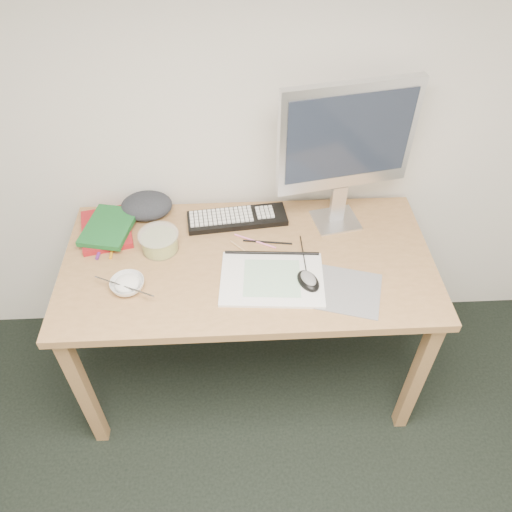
{
  "coord_description": "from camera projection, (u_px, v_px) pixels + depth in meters",
  "views": [
    {
      "loc": [
        0.14,
        0.09,
        2.08
      ],
      "look_at": [
        0.21,
        1.37,
        0.83
      ],
      "focal_mm": 35.0,
      "sensor_mm": 36.0,
      "label": 1
    }
  ],
  "objects": [
    {
      "name": "marker_blue",
      "position": [
        100.0,
        242.0,
        1.95
      ],
      "size": [
        0.07,
        0.13,
        0.01
      ],
      "primitive_type": "cylinder",
      "rotation": [
        0.0,
        1.57,
        1.09
      ],
      "color": "#2235B8",
      "rests_on": "desk"
    },
    {
      "name": "marker_orange",
      "position": [
        113.0,
        248.0,
        1.92
      ],
      "size": [
        0.01,
        0.12,
        0.01
      ],
      "primitive_type": "cylinder",
      "rotation": [
        0.0,
        1.57,
        1.59
      ],
      "color": "orange",
      "rests_on": "desk"
    },
    {
      "name": "monitor",
      "position": [
        347.0,
        141.0,
        1.78
      ],
      "size": [
        0.51,
        0.19,
        0.6
      ],
      "rotation": [
        0.0,
        0.0,
        0.19
      ],
      "color": "silver",
      "rests_on": "desk"
    },
    {
      "name": "mouse",
      "position": [
        308.0,
        279.0,
        1.77
      ],
      "size": [
        0.1,
        0.13,
        0.04
      ],
      "primitive_type": "ellipsoid",
      "rotation": [
        0.0,
        0.0,
        0.38
      ],
      "color": "black",
      "rests_on": "sketchpad"
    },
    {
      "name": "keyboard",
      "position": [
        237.0,
        218.0,
        2.04
      ],
      "size": [
        0.41,
        0.17,
        0.02
      ],
      "primitive_type": "cube",
      "rotation": [
        0.0,
        0.0,
        0.11
      ],
      "color": "black",
      "rests_on": "desk"
    },
    {
      "name": "book_green",
      "position": [
        109.0,
        227.0,
        1.96
      ],
      "size": [
        0.22,
        0.27,
        0.02
      ],
      "primitive_type": "cube",
      "rotation": [
        0.0,
        0.0,
        -0.21
      ],
      "color": "#165A25",
      "rests_on": "book_red"
    },
    {
      "name": "fruit_tub",
      "position": [
        159.0,
        241.0,
        1.9
      ],
      "size": [
        0.19,
        0.19,
        0.07
      ],
      "primitive_type": "cylinder",
      "rotation": [
        0.0,
        0.0,
        0.28
      ],
      "color": "#DAD64C",
      "rests_on": "desk"
    },
    {
      "name": "desk",
      "position": [
        248.0,
        274.0,
        1.94
      ],
      "size": [
        1.4,
        0.7,
        0.75
      ],
      "color": "#AD804F",
      "rests_on": "ground"
    },
    {
      "name": "pencil_tan",
      "position": [
        245.0,
        252.0,
        1.91
      ],
      "size": [
        0.12,
        0.13,
        0.01
      ],
      "primitive_type": "cylinder",
      "rotation": [
        0.0,
        1.57,
        -0.83
      ],
      "color": "tan",
      "rests_on": "desk"
    },
    {
      "name": "book_red",
      "position": [
        107.0,
        229.0,
        1.99
      ],
      "size": [
        0.24,
        0.29,
        0.03
      ],
      "primitive_type": "cube",
      "rotation": [
        0.0,
        0.0,
        0.22
      ],
      "color": "maroon",
      "rests_on": "desk"
    },
    {
      "name": "chopsticks",
      "position": [
        124.0,
        286.0,
        1.73
      ],
      "size": [
        0.22,
        0.12,
        0.02
      ],
      "primitive_type": "cylinder",
      "rotation": [
        0.0,
        1.57,
        -0.45
      ],
      "color": "#B7B8BA",
      "rests_on": "rice_bowl"
    },
    {
      "name": "sketchpad",
      "position": [
        272.0,
        279.0,
        1.81
      ],
      "size": [
        0.39,
        0.29,
        0.01
      ],
      "primitive_type": "cube",
      "rotation": [
        0.0,
        0.0,
        -0.07
      ],
      "color": "white",
      "rests_on": "desk"
    },
    {
      "name": "rice_bowl",
      "position": [
        128.0,
        285.0,
        1.77
      ],
      "size": [
        0.14,
        0.14,
        0.04
      ],
      "primitive_type": "imported",
      "rotation": [
        0.0,
        0.0,
        -0.15
      ],
      "color": "silver",
      "rests_on": "desk"
    },
    {
      "name": "mousepad",
      "position": [
        346.0,
        291.0,
        1.77
      ],
      "size": [
        0.29,
        0.28,
        0.0
      ],
      "primitive_type": "cube",
      "rotation": [
        0.0,
        0.0,
        -0.29
      ],
      "color": "slate",
      "rests_on": "desk"
    },
    {
      "name": "pencil_pink",
      "position": [
        255.0,
        241.0,
        1.95
      ],
      "size": [
        0.16,
        0.09,
        0.01
      ],
      "primitive_type": "cylinder",
      "rotation": [
        0.0,
        1.57,
        -0.5
      ],
      "color": "pink",
      "rests_on": "desk"
    },
    {
      "name": "cloth_lump",
      "position": [
        147.0,
        206.0,
        2.06
      ],
      "size": [
        0.18,
        0.16,
        0.07
      ],
      "primitive_type": "ellipsoid",
      "rotation": [
        0.0,
        0.0,
        -0.06
      ],
      "color": "#222429",
      "rests_on": "desk"
    },
    {
      "name": "pencil_black",
      "position": [
        268.0,
        242.0,
        1.95
      ],
      "size": [
        0.19,
        0.04,
        0.01
      ],
      "primitive_type": "cylinder",
      "rotation": [
        0.0,
        1.57,
        -0.15
      ],
      "color": "black",
      "rests_on": "desk"
    },
    {
      "name": "marker_purple",
      "position": [
        101.0,
        246.0,
        1.93
      ],
      "size": [
        0.02,
        0.14,
        0.01
      ],
      "primitive_type": "cylinder",
      "rotation": [
        0.0,
        1.57,
        1.49
      ],
      "color": "#5C2280",
      "rests_on": "desk"
    }
  ]
}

